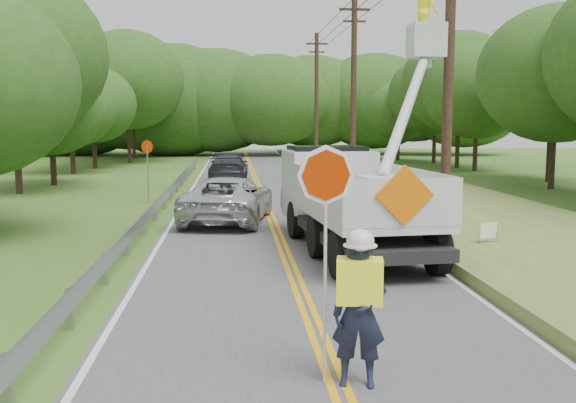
{
  "coord_description": "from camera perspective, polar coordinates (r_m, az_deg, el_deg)",
  "views": [
    {
      "loc": [
        -1.35,
        -9.69,
        3.49
      ],
      "look_at": [
        0.0,
        6.0,
        1.5
      ],
      "focal_mm": 40.03,
      "sensor_mm": 36.0,
      "label": 1
    }
  ],
  "objects": [
    {
      "name": "stop_sign_permanent",
      "position": [
        27.57,
        -12.37,
        3.52
      ],
      "size": [
        0.45,
        0.39,
        2.69
      ],
      "color": "gray",
      "rests_on": "ground"
    },
    {
      "name": "bucket_truck",
      "position": [
        18.21,
        5.41,
        1.45
      ],
      "size": [
        4.58,
        7.97,
        7.45
      ],
      "color": "black",
      "rests_on": "road"
    },
    {
      "name": "suv_darkgrey",
      "position": [
        37.74,
        -5.29,
        3.05
      ],
      "size": [
        2.42,
        5.37,
        1.53
      ],
      "primitive_type": "imported",
      "rotation": [
        0.0,
        0.0,
        3.09
      ],
      "color": "#313338",
      "rests_on": "road"
    },
    {
      "name": "road",
      "position": [
        23.98,
        -1.64,
        -1.15
      ],
      "size": [
        7.2,
        96.0,
        0.03
      ],
      "color": "#49494B",
      "rests_on": "ground"
    },
    {
      "name": "treeline_horizon",
      "position": [
        66.13,
        -5.3,
        8.9
      ],
      "size": [
        55.61,
        14.3,
        11.39
      ],
      "color": "#254E1A",
      "rests_on": "ground"
    },
    {
      "name": "treeline_left",
      "position": [
        41.94,
        -18.1,
        10.04
      ],
      "size": [
        10.79,
        56.37,
        10.81
      ],
      "color": "#332319",
      "rests_on": "ground"
    },
    {
      "name": "flagger",
      "position": [
        8.48,
        6.27,
        -8.89
      ],
      "size": [
        1.2,
        0.59,
        3.16
      ],
      "color": "#191E33",
      "rests_on": "road"
    },
    {
      "name": "utility_poles",
      "position": [
        27.5,
        8.59,
        10.83
      ],
      "size": [
        1.6,
        43.3,
        10.0
      ],
      "color": "black",
      "rests_on": "ground"
    },
    {
      "name": "yard_sign",
      "position": [
        17.64,
        17.36,
        -2.56
      ],
      "size": [
        0.54,
        0.24,
        0.83
      ],
      "color": "white",
      "rests_on": "ground"
    },
    {
      "name": "tall_grass_verge",
      "position": [
        25.37,
        14.59,
        -0.6
      ],
      "size": [
        7.0,
        96.0,
        0.3
      ],
      "primitive_type": "cube",
      "color": "#5D6626",
      "rests_on": "ground"
    },
    {
      "name": "treeline_right",
      "position": [
        37.63,
        22.16,
        10.16
      ],
      "size": [
        10.22,
        51.67,
        10.07
      ],
      "color": "#332319",
      "rests_on": "ground"
    },
    {
      "name": "ground",
      "position": [
        10.38,
        2.91,
        -12.44
      ],
      "size": [
        140.0,
        140.0,
        0.0
      ],
      "primitive_type": "plane",
      "color": "#395C1A",
      "rests_on": "ground"
    },
    {
      "name": "suv_silver",
      "position": [
        22.23,
        -5.32,
        0.22
      ],
      "size": [
        3.52,
        5.99,
        1.56
      ],
      "primitive_type": "imported",
      "rotation": [
        0.0,
        0.0,
        2.97
      ],
      "color": "silver",
      "rests_on": "road"
    },
    {
      "name": "guardrail",
      "position": [
        24.91,
        -11.03,
        0.29
      ],
      "size": [
        0.18,
        48.0,
        0.77
      ],
      "color": "gray",
      "rests_on": "ground"
    }
  ]
}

